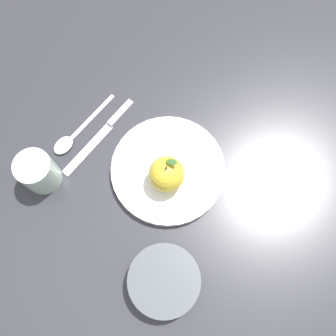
# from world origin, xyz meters

# --- Properties ---
(ground_plane) EXTENTS (2.40, 2.40, 0.00)m
(ground_plane) POSITION_xyz_m (0.00, 0.00, 0.00)
(ground_plane) COLOR #2D2D33
(dinner_plate) EXTENTS (0.24, 0.24, 0.02)m
(dinner_plate) POSITION_xyz_m (0.02, -0.02, 0.01)
(dinner_plate) COLOR white
(dinner_plate) RESTS_ON ground_plane
(apple) EXTENTS (0.07, 0.07, 0.09)m
(apple) POSITION_xyz_m (0.00, -0.03, 0.05)
(apple) COLOR gold
(apple) RESTS_ON dinner_plate
(side_bowl) EXTENTS (0.14, 0.14, 0.04)m
(side_bowl) POSITION_xyz_m (-0.14, -0.17, 0.02)
(side_bowl) COLOR #4C5156
(side_bowl) RESTS_ON ground_plane
(cup) EXTENTS (0.07, 0.07, 0.08)m
(cup) POSITION_xyz_m (-0.18, 0.15, 0.05)
(cup) COLOR #B2C6B2
(cup) RESTS_ON ground_plane
(knife) EXTENTS (0.22, 0.04, 0.01)m
(knife) POSITION_xyz_m (-0.01, 0.15, 0.00)
(knife) COLOR silver
(knife) RESTS_ON ground_plane
(spoon) EXTENTS (0.19, 0.04, 0.01)m
(spoon) POSITION_xyz_m (-0.08, 0.18, 0.01)
(spoon) COLOR silver
(spoon) RESTS_ON ground_plane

